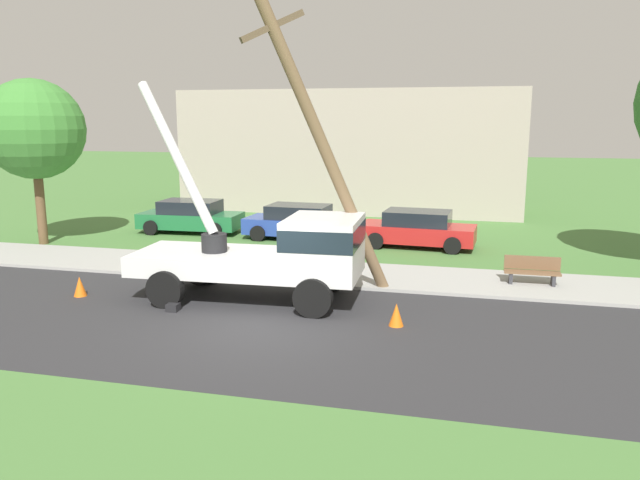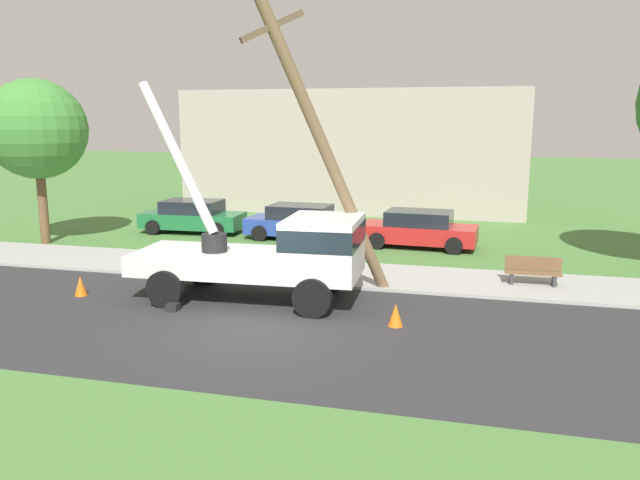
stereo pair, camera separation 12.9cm
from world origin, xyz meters
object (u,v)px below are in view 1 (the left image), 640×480
object	(u,v)px
leaning_utility_pole	(323,145)
parked_sedan_red	(417,229)
parked_sedan_blue	(299,222)
park_bench	(532,272)
roadside_tree_far	(34,130)
utility_truck	(277,250)
traffic_cone_ahead	(396,315)
parked_sedan_green	(191,216)
traffic_cone_behind	(80,286)

from	to	relation	value
leaning_utility_pole	parked_sedan_red	size ratio (longest dim) A/B	1.83
parked_sedan_blue	parked_sedan_red	distance (m)	4.94
park_bench	roadside_tree_far	bearing A→B (deg)	173.54
parked_sedan_blue	park_bench	world-z (taller)	parked_sedan_blue
utility_truck	roadside_tree_far	xyz separation A→B (m)	(-11.49, 5.25, 3.08)
parked_sedan_blue	utility_truck	bearing A→B (deg)	-77.89
parked_sedan_red	traffic_cone_ahead	bearing A→B (deg)	-87.79
park_bench	leaning_utility_pole	bearing A→B (deg)	-156.39
parked_sedan_blue	park_bench	bearing A→B (deg)	-32.13
traffic_cone_ahead	parked_sedan_red	xyz separation A→B (m)	(-0.37, 9.54, 0.43)
parked_sedan_green	roadside_tree_far	distance (m)	7.04
parked_sedan_green	roadside_tree_far	world-z (taller)	roadside_tree_far
traffic_cone_behind	parked_sedan_red	bearing A→B (deg)	46.78
roadside_tree_far	park_bench	bearing A→B (deg)	-6.46
roadside_tree_far	utility_truck	bearing A→B (deg)	-24.57
parked_sedan_red	parked_sedan_blue	bearing A→B (deg)	174.65
utility_truck	roadside_tree_far	distance (m)	13.00
parked_sedan_blue	parked_sedan_red	bearing A→B (deg)	-5.35
parked_sedan_green	utility_truck	bearing A→B (deg)	-52.59
parked_sedan_blue	roadside_tree_far	bearing A→B (deg)	-160.49
traffic_cone_ahead	park_bench	xyz separation A→B (m)	(3.46, 4.51, 0.18)
traffic_cone_behind	parked_sedan_blue	size ratio (longest dim) A/B	0.12
traffic_cone_ahead	roadside_tree_far	size ratio (longest dim) A/B	0.09
traffic_cone_ahead	parked_sedan_blue	size ratio (longest dim) A/B	0.12
utility_truck	park_bench	size ratio (longest dim) A/B	4.29
leaning_utility_pole	parked_sedan_red	bearing A→B (deg)	75.60
traffic_cone_behind	roadside_tree_far	xyz separation A→B (m)	(-5.97, 6.18, 4.21)
utility_truck	leaning_utility_pole	distance (m)	3.10
leaning_utility_pole	parked_sedan_green	size ratio (longest dim) A/B	1.85
utility_truck	parked_sedan_red	distance (m)	8.78
utility_truck	parked_sedan_green	size ratio (longest dim) A/B	1.53
parked_sedan_red	roadside_tree_far	world-z (taller)	roadside_tree_far
park_bench	roadside_tree_far	world-z (taller)	roadside_tree_far
utility_truck	traffic_cone_ahead	distance (m)	3.84
parked_sedan_green	parked_sedan_red	bearing A→B (deg)	-4.35
leaning_utility_pole	traffic_cone_behind	size ratio (longest dim) A/B	14.80
traffic_cone_ahead	parked_sedan_red	bearing A→B (deg)	92.21
leaning_utility_pole	parked_sedan_blue	world-z (taller)	leaning_utility_pole
utility_truck	parked_sedan_red	bearing A→B (deg)	69.58
parked_sedan_blue	parked_sedan_red	world-z (taller)	same
parked_sedan_green	parked_sedan_blue	xyz separation A→B (m)	(4.99, -0.29, 0.00)
traffic_cone_ahead	park_bench	distance (m)	5.69
parked_sedan_blue	park_bench	xyz separation A→B (m)	(8.75, -5.49, -0.25)
traffic_cone_behind	roadside_tree_far	distance (m)	9.56
leaning_utility_pole	parked_sedan_green	xyz separation A→B (m)	(-7.97, 8.31, -3.51)
traffic_cone_behind	park_bench	size ratio (longest dim) A/B	0.35
park_bench	parked_sedan_green	bearing A→B (deg)	157.16
traffic_cone_ahead	parked_sedan_green	xyz separation A→B (m)	(-10.27, 10.30, 0.43)
traffic_cone_ahead	parked_sedan_blue	distance (m)	11.32
traffic_cone_ahead	park_bench	bearing A→B (deg)	52.47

